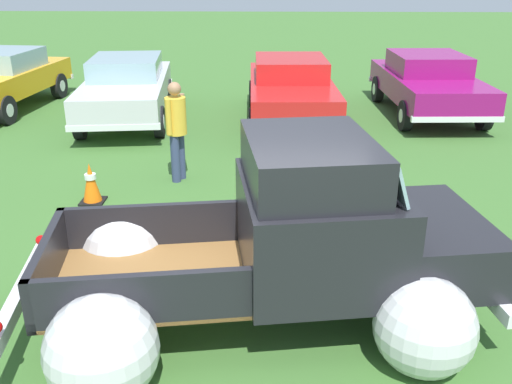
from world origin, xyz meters
TOP-DOWN VIEW (x-y plane):
  - ground_plane at (0.00, 0.00)m, footprint 80.00×80.00m
  - vintage_pickup_truck at (0.38, 0.06)m, footprint 4.84×3.28m
  - show_car_0 at (-6.55, 8.88)m, footprint 2.22×4.48m
  - show_car_1 at (-3.16, 7.92)m, footprint 2.34×4.82m
  - show_car_2 at (0.61, 7.91)m, footprint 2.05×4.68m
  - show_car_3 at (3.90, 8.65)m, footprint 2.10×4.49m
  - spectator_0 at (-1.38, 3.99)m, footprint 0.44×0.53m
  - lane_cone_0 at (-2.55, 2.99)m, footprint 0.36×0.36m

SIDE VIEW (x-z plane):
  - ground_plane at x=0.00m, z-range 0.00..0.00m
  - lane_cone_0 at x=-2.55m, z-range 0.00..0.63m
  - vintage_pickup_truck at x=0.38m, z-range -0.22..1.74m
  - show_car_0 at x=-6.55m, z-range 0.07..1.50m
  - show_car_1 at x=-3.16m, z-range 0.07..1.50m
  - show_car_3 at x=3.90m, z-range 0.07..1.50m
  - show_car_2 at x=0.61m, z-range 0.07..1.50m
  - spectator_0 at x=-1.38m, z-range 0.11..1.78m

